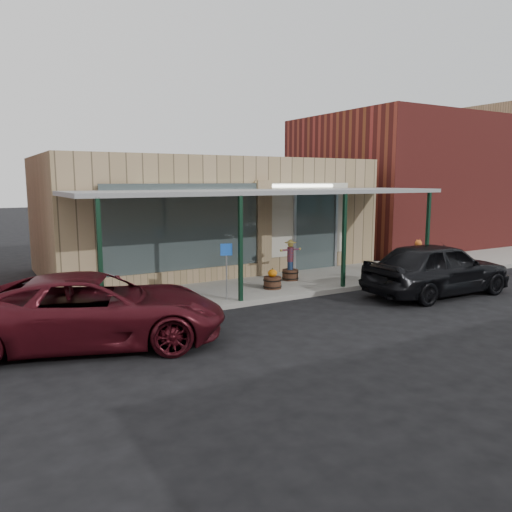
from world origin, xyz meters
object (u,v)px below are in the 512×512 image
barrel_scarecrow (290,266)px  parked_sedan (437,268)px  barrel_pumpkin (272,281)px  car_maroon (95,310)px  handicap_sign (226,264)px

barrel_scarecrow → parked_sedan: bearing=-37.5°
parked_sedan → barrel_pumpkin: bearing=58.6°
barrel_scarecrow → car_maroon: 7.53m
barrel_pumpkin → car_maroon: (-5.73, -2.14, 0.37)m
parked_sedan → car_maroon: parked_sedan is taller
handicap_sign → barrel_pumpkin: bearing=34.6°
barrel_scarecrow → barrel_pumpkin: size_ratio=2.15×
handicap_sign → parked_sedan: handicap_sign is taller
parked_sedan → car_maroon: bearing=88.7°
barrel_pumpkin → handicap_sign: 2.13m
barrel_scarecrow → car_maroon: size_ratio=0.25×
barrel_pumpkin → handicap_sign: size_ratio=0.40×
barrel_scarecrow → parked_sedan: (2.89, -3.48, 0.20)m
barrel_pumpkin → car_maroon: car_maroon is taller
car_maroon → parked_sedan: bearing=-74.0°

